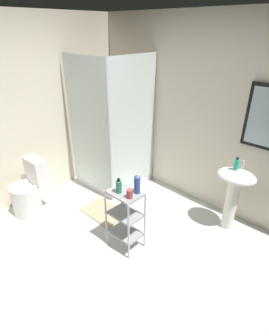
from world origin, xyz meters
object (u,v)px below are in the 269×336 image
at_px(bath_mat, 104,212).
at_px(body_wash_bottle_green, 119,187).
at_px(shower_stall, 113,158).
at_px(pedestal_sink, 234,188).
at_px(toilet, 29,192).
at_px(shampoo_bottle_blue, 137,184).
at_px(hand_soap_bottle, 236,164).
at_px(rinse_cup, 130,194).
at_px(storage_cart, 125,215).

bearing_deg(bath_mat, body_wash_bottle_green, -23.28).
bearing_deg(shower_stall, pedestal_sink, 8.88).
bearing_deg(pedestal_sink, toilet, -143.69).
bearing_deg(shampoo_bottle_blue, pedestal_sink, 59.49).
height_order(hand_soap_bottle, bath_mat, hand_soap_bottle).
xyz_separation_m(pedestal_sink, shampoo_bottle_blue, (-0.62, -1.05, 0.26)).
bearing_deg(pedestal_sink, rinse_cup, -117.56).
bearing_deg(shower_stall, bath_mat, -53.26).
bearing_deg(shampoo_bottle_blue, toilet, -161.02).
relative_size(hand_soap_bottle, body_wash_bottle_green, 0.94).
distance_m(storage_cart, shampoo_bottle_blue, 0.43).
xyz_separation_m(pedestal_sink, toilet, (-2.15, -1.58, -0.26)).
xyz_separation_m(rinse_cup, bath_mat, (-0.77, 0.26, -0.78)).
relative_size(toilet, rinse_cup, 8.06).
distance_m(body_wash_bottle_green, bath_mat, 1.05).
distance_m(storage_cart, bath_mat, 0.82).
height_order(storage_cart, hand_soap_bottle, hand_soap_bottle).
distance_m(toilet, shampoo_bottle_blue, 1.70).
bearing_deg(body_wash_bottle_green, storage_cart, 45.81).
bearing_deg(storage_cart, shampoo_bottle_blue, 41.02).
xyz_separation_m(shower_stall, rinse_cup, (1.24, -0.89, 0.32)).
bearing_deg(shampoo_bottle_blue, body_wash_bottle_green, -137.46).
relative_size(pedestal_sink, body_wash_bottle_green, 4.79).
height_order(pedestal_sink, rinse_cup, rinse_cup).
height_order(toilet, rinse_cup, rinse_cup).
relative_size(storage_cart, body_wash_bottle_green, 4.38).
xyz_separation_m(pedestal_sink, bath_mat, (-1.38, -0.92, -0.57)).
relative_size(shower_stall, body_wash_bottle_green, 11.83).
distance_m(toilet, body_wash_bottle_green, 1.52).
height_order(hand_soap_bottle, rinse_cup, hand_soap_bottle).
relative_size(shampoo_bottle_blue, body_wash_bottle_green, 1.36).
bearing_deg(rinse_cup, hand_soap_bottle, 64.54).
xyz_separation_m(shampoo_bottle_blue, rinse_cup, (0.01, -0.12, -0.05)).
bearing_deg(hand_soap_bottle, body_wash_bottle_green, -120.82).
distance_m(toilet, storage_cart, 1.50).
relative_size(toilet, hand_soap_bottle, 4.79).
height_order(shower_stall, hand_soap_bottle, shower_stall).
relative_size(storage_cart, hand_soap_bottle, 4.66).
relative_size(pedestal_sink, hand_soap_bottle, 5.10).
distance_m(pedestal_sink, storage_cart, 1.36).
bearing_deg(toilet, shampoo_bottle_blue, 18.98).
relative_size(shampoo_bottle_blue, rinse_cup, 2.44).
height_order(shower_stall, bath_mat, shower_stall).
xyz_separation_m(pedestal_sink, body_wash_bottle_green, (-0.76, -1.18, 0.24)).
distance_m(shower_stall, pedestal_sink, 1.88).
relative_size(body_wash_bottle_green, bath_mat, 0.28).
bearing_deg(bath_mat, toilet, -139.31).
distance_m(hand_soap_bottle, rinse_cup, 1.34).
height_order(shower_stall, body_wash_bottle_green, shower_stall).
xyz_separation_m(shower_stall, pedestal_sink, (1.85, 0.29, 0.12)).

